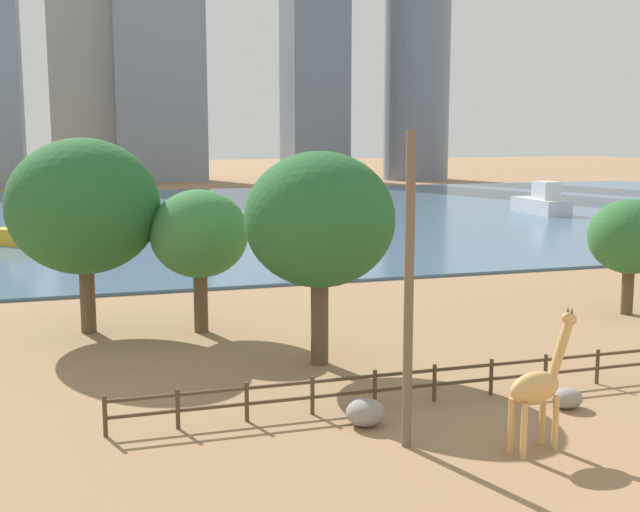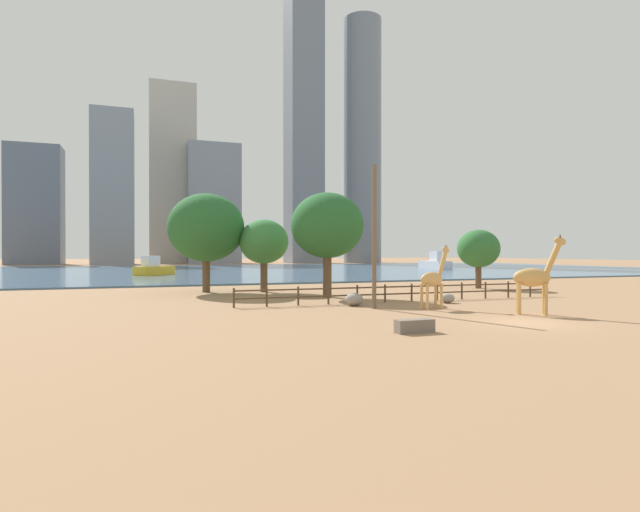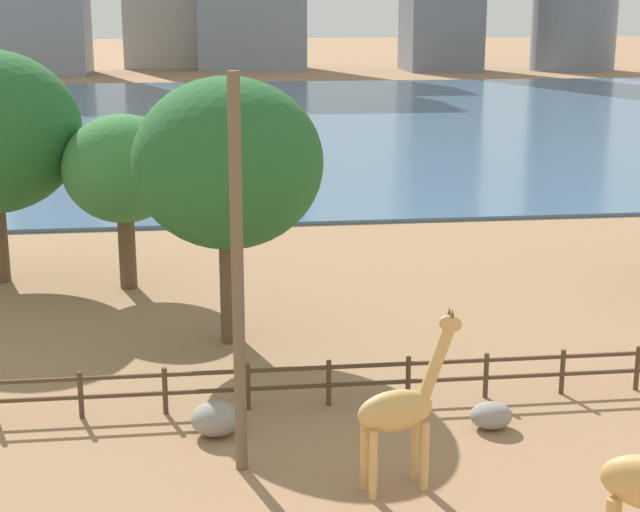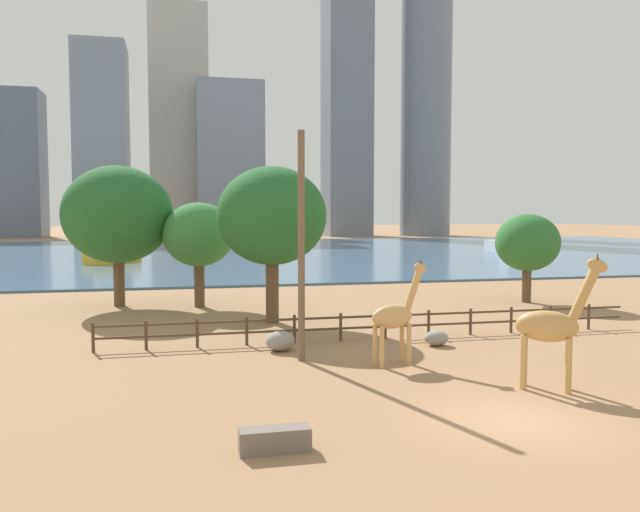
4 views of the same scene
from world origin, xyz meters
TOP-DOWN VIEW (x-y plane):
  - ground_plane at (0.00, 80.00)m, footprint 400.00×400.00m
  - harbor_water at (0.00, 77.00)m, footprint 180.00×86.00m
  - giraffe_tall at (2.91, 2.60)m, footprint 2.73×2.11m
  - giraffe_companion at (-1.03, 7.16)m, footprint 2.59×1.12m
  - utility_pole at (-4.54, 8.56)m, footprint 0.28×0.28m
  - boulder_near_fence at (-5.10, 10.51)m, footprint 1.26×1.16m
  - boulder_by_pole at (1.96, 10.03)m, footprint 1.10×0.92m
  - feeding_trough at (-7.04, -0.77)m, footprint 1.80×0.60m
  - enclosure_fence at (-0.38, 12.00)m, footprint 26.12×0.14m
  - tree_left_large at (-4.41, 17.56)m, footprint 5.94×5.94m
  - tree_center_broad at (13.33, 21.46)m, footprint 4.23×4.23m
  - tree_right_tall at (-13.14, 25.73)m, footprint 6.90×6.90m
  - tree_left_small at (-8.12, 24.23)m, footprint 4.51×4.51m
  - boat_ferry at (-17.03, 59.11)m, footprint 6.24×6.49m
  - boat_sailboat at (37.63, 67.18)m, footprint 3.30×8.47m
  - skyline_tower_needle at (3.73, 147.88)m, footprint 17.04×10.21m
  - skyline_block_central at (-26.85, 139.97)m, footprint 11.83×12.63m
  - skyline_tower_glass at (-9.01, 155.35)m, footprint 15.15×10.81m
  - skyline_block_left at (-48.67, 147.55)m, footprint 14.77×10.80m
  - skyline_block_right at (33.12, 141.07)m, footprint 11.28×11.37m
  - skyline_tower_short at (53.83, 138.47)m, footprint 13.06×13.06m

SIDE VIEW (x-z plane):
  - ground_plane at x=0.00m, z-range 0.00..0.00m
  - harbor_water at x=0.00m, z-range 0.00..0.20m
  - feeding_trough at x=-7.04m, z-range 0.00..0.60m
  - boulder_by_pole at x=1.96m, z-range 0.00..0.69m
  - boulder_near_fence at x=-5.10m, z-range 0.00..0.87m
  - enclosure_fence at x=-0.38m, z-range 0.11..1.41m
  - boat_ferry at x=-17.03m, z-range -0.27..2.65m
  - boat_sailboat at x=37.63m, z-range -0.39..3.29m
  - giraffe_companion at x=-1.03m, z-range -0.14..4.00m
  - giraffe_tall at x=2.91m, z-range -0.16..4.53m
  - tree_center_broad at x=13.33m, z-range 1.02..6.94m
  - tree_left_small at x=-8.12m, z-range 1.25..7.91m
  - utility_pole at x=-4.54m, z-range 0.00..9.27m
  - tree_left_large at x=-4.41m, z-range 1.54..10.06m
  - tree_right_tall at x=-13.14m, z-range 1.37..10.37m
  - skyline_block_left at x=-48.67m, z-range 0.00..35.27m
  - skyline_tower_needle at x=3.73m, z-range 0.00..39.57m
  - skyline_block_central at x=-26.85m, z-range 0.00..45.41m
  - skyline_tower_glass at x=-9.01m, z-range 0.00..60.06m
  - skyline_tower_short at x=53.83m, z-range 0.00..84.74m
  - skyline_block_right at x=33.12m, z-range 0.00..103.89m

